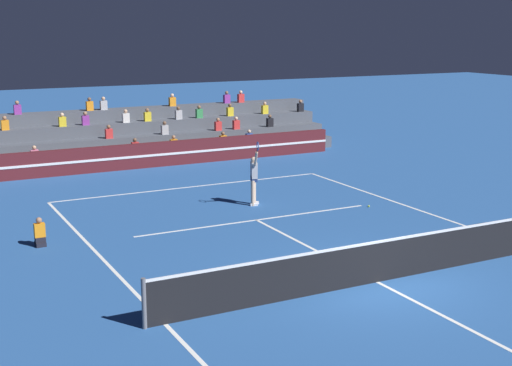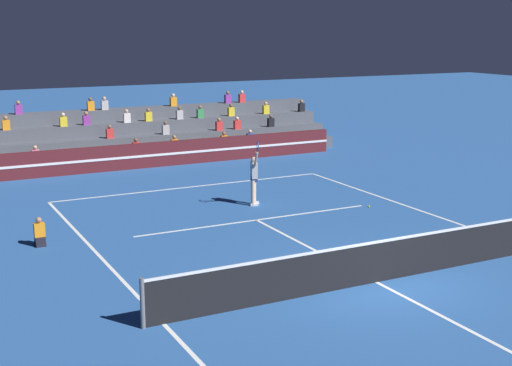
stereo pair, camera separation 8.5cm
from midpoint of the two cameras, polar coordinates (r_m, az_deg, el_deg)
ground_plane at (r=17.86m, az=9.53°, el=-7.82°), size 120.00×120.00×0.00m
court_lines at (r=17.86m, az=9.53°, el=-7.81°), size 11.10×23.90×0.01m
tennis_net at (r=17.68m, az=9.60°, el=-6.17°), size 12.00×0.10×1.10m
sponsor_banner_wall at (r=31.92m, az=-8.33°, el=2.25°), size 18.00×0.26×1.10m
bleacher_stand at (r=34.85m, az=-10.06°, el=3.51°), size 19.95×3.80×2.83m
ball_kid_courtside at (r=21.23m, az=-17.02°, el=-3.98°), size 0.30×0.36×0.84m
tennis_player at (r=24.75m, az=-0.27°, el=0.44°), size 0.50×1.15×2.41m
tennis_ball at (r=24.97m, az=8.91°, el=-1.85°), size 0.07×0.07×0.07m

